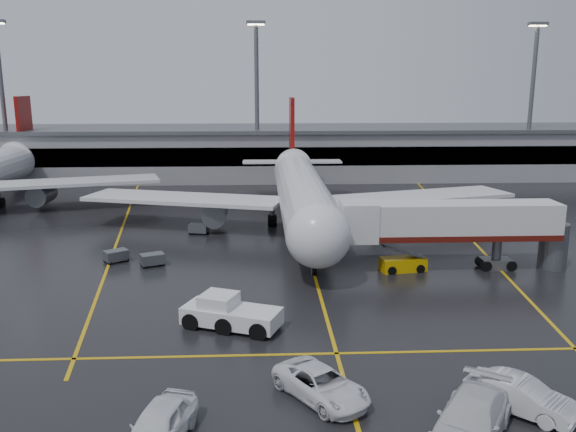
{
  "coord_description": "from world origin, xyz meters",
  "views": [
    {
      "loc": [
        -4.4,
        -54.43,
        15.74
      ],
      "look_at": [
        -2.0,
        -2.0,
        4.0
      ],
      "focal_mm": 36.76,
      "sensor_mm": 36.0,
      "label": 1
    }
  ],
  "objects": [
    {
      "name": "ground",
      "position": [
        0.0,
        0.0,
        0.0
      ],
      "size": [
        220.0,
        220.0,
        0.0
      ],
      "primitive_type": "plane",
      "color": "black",
      "rests_on": "ground"
    },
    {
      "name": "apron_line_centre",
      "position": [
        0.0,
        0.0,
        0.01
      ],
      "size": [
        0.25,
        90.0,
        0.02
      ],
      "primitive_type": "cube",
      "color": "gold",
      "rests_on": "ground"
    },
    {
      "name": "apron_line_stop",
      "position": [
        0.0,
        -22.0,
        0.01
      ],
      "size": [
        60.0,
        0.25,
        0.02
      ],
      "primitive_type": "cube",
      "color": "gold",
      "rests_on": "ground"
    },
    {
      "name": "apron_line_left",
      "position": [
        -20.0,
        10.0,
        0.01
      ],
      "size": [
        9.99,
        69.35,
        0.02
      ],
      "primitive_type": "cube",
      "rotation": [
        0.0,
        0.0,
        0.14
      ],
      "color": "gold",
      "rests_on": "ground"
    },
    {
      "name": "apron_line_right",
      "position": [
        18.0,
        10.0,
        0.01
      ],
      "size": [
        7.57,
        69.64,
        0.02
      ],
      "primitive_type": "cube",
      "rotation": [
        0.0,
        0.0,
        -0.1
      ],
      "color": "gold",
      "rests_on": "ground"
    },
    {
      "name": "terminal",
      "position": [
        0.0,
        47.93,
        4.32
      ],
      "size": [
        122.0,
        19.0,
        8.6
      ],
      "color": "gray",
      "rests_on": "ground"
    },
    {
      "name": "light_mast_left",
      "position": [
        -45.0,
        42.0,
        14.47
      ],
      "size": [
        3.0,
        1.2,
        25.45
      ],
      "color": "#595B60",
      "rests_on": "ground"
    },
    {
      "name": "light_mast_mid",
      "position": [
        -5.0,
        42.0,
        14.47
      ],
      "size": [
        3.0,
        1.2,
        25.45
      ],
      "color": "#595B60",
      "rests_on": "ground"
    },
    {
      "name": "light_mast_right",
      "position": [
        40.0,
        42.0,
        14.47
      ],
      "size": [
        3.0,
        1.2,
        25.45
      ],
      "color": "#595B60",
      "rests_on": "ground"
    },
    {
      "name": "main_airliner",
      "position": [
        0.0,
        9.7,
        4.21
      ],
      "size": [
        48.8,
        45.6,
        14.1
      ],
      "color": "silver",
      "rests_on": "ground"
    },
    {
      "name": "jet_bridge",
      "position": [
        11.87,
        -6.0,
        3.93
      ],
      "size": [
        19.9,
        3.4,
        6.05
      ],
      "color": "silver",
      "rests_on": "ground"
    },
    {
      "name": "pushback_tractor",
      "position": [
        -6.63,
        -17.71,
        0.92
      ],
      "size": [
        6.94,
        4.8,
        2.3
      ],
      "color": "silver",
      "rests_on": "ground"
    },
    {
      "name": "belt_loader",
      "position": [
        7.74,
        -6.26,
        0.6
      ],
      "size": [
        4.07,
        2.33,
        2.45
      ],
      "color": "#C79807",
      "rests_on": "ground"
    },
    {
      "name": "service_van_a",
      "position": [
        -1.45,
        -27.08,
        0.79
      ],
      "size": [
        5.38,
        6.17,
        1.58
      ],
      "primitive_type": "imported",
      "rotation": [
        0.0,
        0.0,
        0.6
      ],
      "color": "white",
      "rests_on": "ground"
    },
    {
      "name": "service_van_b",
      "position": [
        4.93,
        -30.95,
        0.97
      ],
      "size": [
        5.97,
        7.11,
        1.95
      ],
      "primitive_type": "imported",
      "rotation": [
        0.0,
        0.0,
        -0.58
      ],
      "color": "silver",
      "rests_on": "ground"
    },
    {
      "name": "service_van_c",
      "position": [
        8.18,
        -28.79,
        0.87
      ],
      "size": [
        5.09,
        4.92,
        1.73
      ],
      "primitive_type": "imported",
      "rotation": [
        0.0,
        0.0,
        0.82
      ],
      "color": "silver",
      "rests_on": "ground"
    },
    {
      "name": "service_van_d",
      "position": [
        -9.07,
        -30.68,
        0.91
      ],
      "size": [
        3.43,
        5.71,
        1.82
      ],
      "primitive_type": "imported",
      "rotation": [
        0.0,
        0.0,
        -0.26
      ],
      "color": "white",
      "rests_on": "ground"
    },
    {
      "name": "baggage_cart_a",
      "position": [
        -14.12,
        -3.84,
        0.63
      ],
      "size": [
        2.35,
        2.0,
        1.12
      ],
      "color": "#595B60",
      "rests_on": "ground"
    },
    {
      "name": "baggage_cart_b",
      "position": [
        -17.62,
        -2.54,
        0.63
      ],
      "size": [
        2.38,
        2.22,
        1.12
      ],
      "color": "#595B60",
      "rests_on": "ground"
    },
    {
      "name": "baggage_cart_c",
      "position": [
        -11.2,
        7.52,
        0.63
      ],
      "size": [
        2.23,
        1.69,
        1.12
      ],
      "color": "#595B60",
      "rests_on": "ground"
    }
  ]
}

